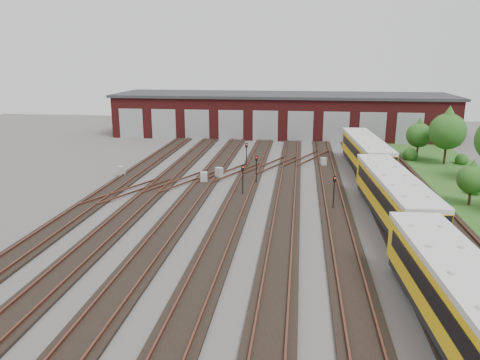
# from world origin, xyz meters

# --- Properties ---
(ground) EXTENTS (120.00, 120.00, 0.00)m
(ground) POSITION_xyz_m (0.00, 0.00, 0.00)
(ground) COLOR #464341
(ground) RESTS_ON ground
(track_network) EXTENTS (30.40, 70.00, 0.33)m
(track_network) POSITION_xyz_m (-0.17, 0.59, 0.11)
(track_network) COLOR black
(track_network) RESTS_ON ground
(maintenance_shed) EXTENTS (51.00, 12.50, 6.35)m
(maintenance_shed) POSITION_xyz_m (-0.01, 39.97, 3.20)
(maintenance_shed) COLOR #551516
(maintenance_shed) RESTS_ON ground
(grass_verge) EXTENTS (8.00, 55.00, 0.05)m
(grass_verge) POSITION_xyz_m (19.00, 10.00, 0.03)
(grass_verge) COLOR #214F1A
(grass_verge) RESTS_ON ground
(metro_train) EXTENTS (3.76, 47.54, 3.18)m
(metro_train) POSITION_xyz_m (10.00, 1.36, 1.96)
(metro_train) COLOR black
(metro_train) RESTS_ON ground
(signal_mast_0) EXTENTS (0.29, 0.28, 2.79)m
(signal_mast_0) POSITION_xyz_m (-2.73, 16.97, 1.81)
(signal_mast_0) COLOR black
(signal_mast_0) RESTS_ON ground
(signal_mast_1) EXTENTS (0.25, 0.24, 2.77)m
(signal_mast_1) POSITION_xyz_m (-1.02, 10.46, 1.78)
(signal_mast_1) COLOR black
(signal_mast_1) RESTS_ON ground
(signal_mast_2) EXTENTS (0.28, 0.27, 2.77)m
(signal_mast_2) POSITION_xyz_m (-1.83, 6.44, 1.80)
(signal_mast_2) COLOR black
(signal_mast_2) RESTS_ON ground
(signal_mast_3) EXTENTS (0.25, 0.23, 2.80)m
(signal_mast_3) POSITION_xyz_m (5.82, 3.48, 1.80)
(signal_mast_3) COLOR black
(signal_mast_3) RESTS_ON ground
(relay_cabinet_0) EXTENTS (0.78, 0.72, 1.05)m
(relay_cabinet_0) POSITION_xyz_m (-15.00, 11.66, 0.52)
(relay_cabinet_0) COLOR #9D9FA1
(relay_cabinet_0) RESTS_ON ground
(relay_cabinet_1) EXTENTS (0.85, 0.79, 1.13)m
(relay_cabinet_1) POSITION_xyz_m (-4.93, 12.12, 0.56)
(relay_cabinet_1) COLOR #9D9FA1
(relay_cabinet_1) RESTS_ON ground
(relay_cabinet_2) EXTENTS (0.74, 0.64, 1.10)m
(relay_cabinet_2) POSITION_xyz_m (-6.10, 10.21, 0.55)
(relay_cabinet_2) COLOR #9D9FA1
(relay_cabinet_2) RESTS_ON ground
(relay_cabinet_3) EXTENTS (0.73, 0.67, 1.00)m
(relay_cabinet_3) POSITION_xyz_m (5.68, 18.80, 0.50)
(relay_cabinet_3) COLOR #9D9FA1
(relay_cabinet_3) RESTS_ON ground
(relay_cabinet_4) EXTENTS (0.74, 0.67, 1.03)m
(relay_cabinet_4) POSITION_xyz_m (10.39, 19.21, 0.52)
(relay_cabinet_4) COLOR #9D9FA1
(relay_cabinet_4) RESTS_ON ground
(tree_0) EXTENTS (4.02, 4.02, 6.67)m
(tree_0) POSITION_xyz_m (19.33, 21.61, 4.28)
(tree_0) COLOR #301E15
(tree_0) RESTS_ON ground
(tree_1) EXTENTS (2.94, 2.94, 4.88)m
(tree_1) POSITION_xyz_m (17.11, 24.95, 3.13)
(tree_1) COLOR #301E15
(tree_1) RESTS_ON ground
(tree_3) EXTENTS (2.37, 2.37, 3.92)m
(tree_3) POSITION_xyz_m (17.01, 6.12, 2.52)
(tree_3) COLOR #301E15
(tree_3) RESTS_ON ground
(bush_0) EXTENTS (1.22, 1.22, 1.22)m
(bush_0) POSITION_xyz_m (18.49, 9.46, 0.61)
(bush_0) COLOR #1D4B15
(bush_0) RESTS_ON ground
(bush_1) EXTENTS (1.71, 1.71, 1.71)m
(bush_1) POSITION_xyz_m (16.01, 23.58, 0.86)
(bush_1) COLOR #1D4B15
(bush_1) RESTS_ON ground
(bush_2) EXTENTS (1.44, 1.44, 1.44)m
(bush_2) POSITION_xyz_m (21.32, 21.98, 0.72)
(bush_2) COLOR #1D4B15
(bush_2) RESTS_ON ground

